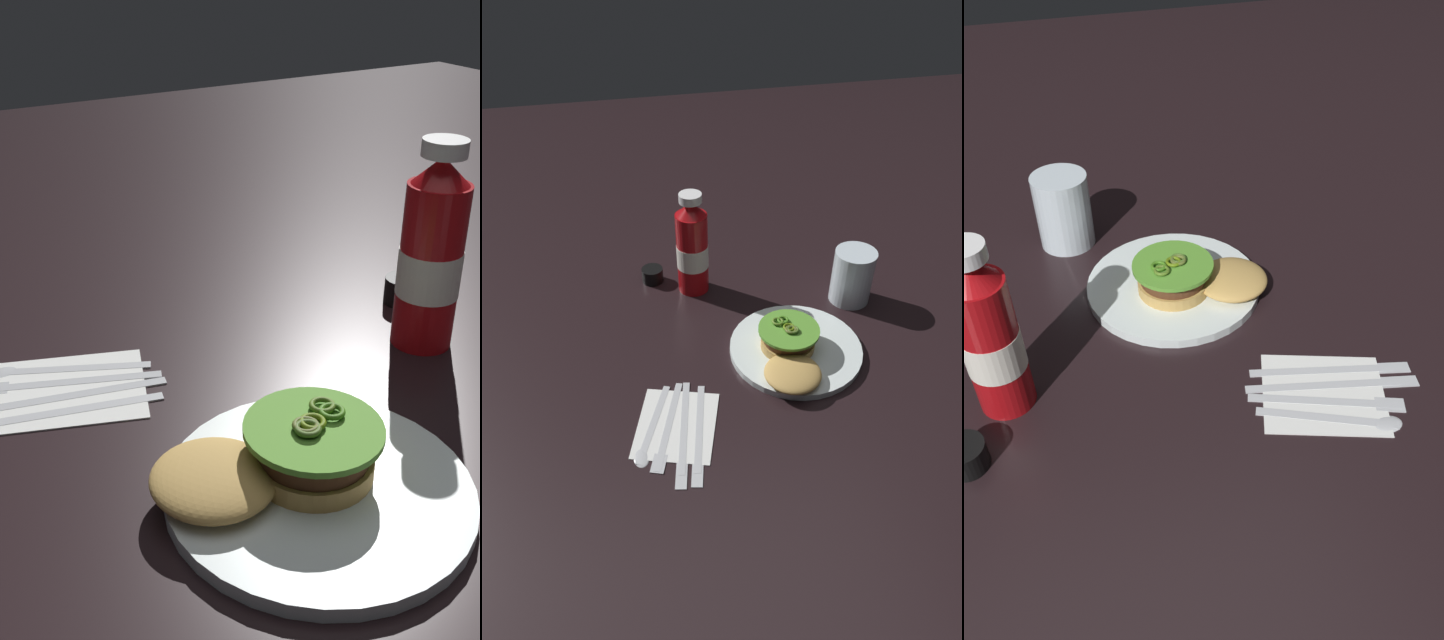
# 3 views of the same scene
# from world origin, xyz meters

# --- Properties ---
(ground_plane) EXTENTS (3.00, 3.00, 0.00)m
(ground_plane) POSITION_xyz_m (0.00, 0.00, 0.00)
(ground_plane) COLOR black
(dinner_plate) EXTENTS (0.26, 0.26, 0.01)m
(dinner_plate) POSITION_xyz_m (0.12, 0.08, 0.01)
(dinner_plate) COLOR white
(dinner_plate) RESTS_ON ground_plane
(burger_sandwich) EXTENTS (0.19, 0.13, 0.05)m
(burger_sandwich) POSITION_xyz_m (0.15, 0.06, 0.03)
(burger_sandwich) COLOR tan
(burger_sandwich) RESTS_ON dinner_plate
(ketchup_bottle) EXTENTS (0.07, 0.07, 0.23)m
(ketchup_bottle) POSITION_xyz_m (-0.13, -0.08, 0.11)
(ketchup_bottle) COLOR #A80D12
(ketchup_bottle) RESTS_ON ground_plane
(condiment_cup) EXTENTS (0.05, 0.05, 0.03)m
(condiment_cup) POSITION_xyz_m (-0.18, -0.16, 0.02)
(condiment_cup) COLOR black
(condiment_cup) RESTS_ON ground_plane
(napkin) EXTENTS (0.19, 0.17, 0.00)m
(napkin) POSITION_xyz_m (0.25, -0.18, 0.00)
(napkin) COLOR white
(napkin) RESTS_ON ground_plane
(spoon_utensil) EXTENTS (0.17, 0.08, 0.00)m
(spoon_utensil) POSITION_xyz_m (0.26, -0.23, 0.00)
(spoon_utensil) COLOR silver
(spoon_utensil) RESTS_ON napkin
(fork_utensil) EXTENTS (0.19, 0.08, 0.00)m
(fork_utensil) POSITION_xyz_m (0.26, -0.20, 0.00)
(fork_utensil) COLOR silver
(fork_utensil) RESTS_ON napkin
(butter_knife) EXTENTS (0.22, 0.06, 0.00)m
(butter_knife) POSITION_xyz_m (0.28, -0.17, 0.00)
(butter_knife) COLOR silver
(butter_knife) RESTS_ON napkin
(steak_knife) EXTENTS (0.21, 0.06, 0.00)m
(steak_knife) POSITION_xyz_m (0.29, -0.15, 0.00)
(steak_knife) COLOR silver
(steak_knife) RESTS_ON napkin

